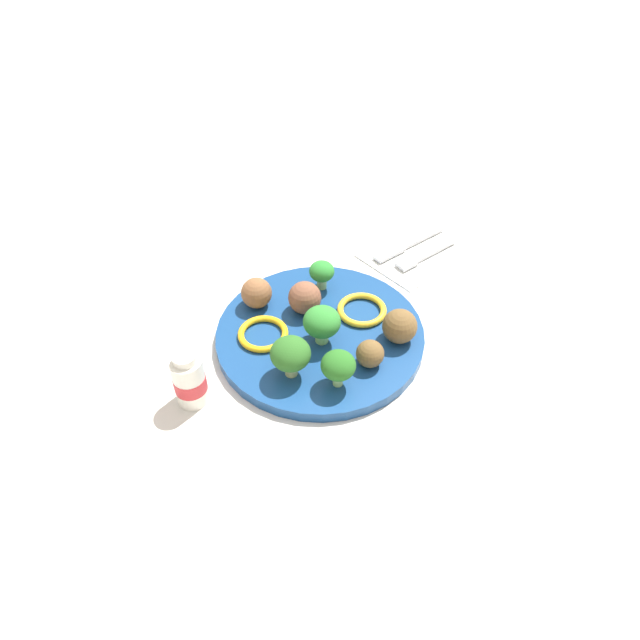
# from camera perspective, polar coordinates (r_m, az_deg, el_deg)

# --- Properties ---
(ground_plane) EXTENTS (4.00, 4.00, 0.00)m
(ground_plane) POSITION_cam_1_polar(r_m,az_deg,el_deg) (0.78, 0.00, -1.92)
(ground_plane) COLOR silver
(plate) EXTENTS (0.28, 0.28, 0.02)m
(plate) POSITION_cam_1_polar(r_m,az_deg,el_deg) (0.78, 0.00, -1.50)
(plate) COLOR navy
(plate) RESTS_ON ground_plane
(broccoli_floret_far_rim) EXTENTS (0.05, 0.05, 0.05)m
(broccoli_floret_far_rim) POSITION_cam_1_polar(r_m,az_deg,el_deg) (0.74, 0.19, -0.25)
(broccoli_floret_far_rim) COLOR #90CE75
(broccoli_floret_far_rim) RESTS_ON plate
(broccoli_floret_front_right) EXTENTS (0.04, 0.04, 0.05)m
(broccoli_floret_front_right) POSITION_cam_1_polar(r_m,az_deg,el_deg) (0.68, 1.82, -4.57)
(broccoli_floret_front_right) COLOR #9ACB79
(broccoli_floret_front_right) RESTS_ON plate
(broccoli_floret_front_left) EXTENTS (0.05, 0.05, 0.06)m
(broccoli_floret_front_left) POSITION_cam_1_polar(r_m,az_deg,el_deg) (0.69, -2.94, -3.42)
(broccoli_floret_front_left) COLOR #ABBC73
(broccoli_floret_front_left) RESTS_ON plate
(broccoli_floret_mid_left) EXTENTS (0.04, 0.04, 0.04)m
(broccoli_floret_mid_left) POSITION_cam_1_polar(r_m,az_deg,el_deg) (0.82, 0.17, 4.76)
(broccoli_floret_mid_left) COLOR #94C27C
(broccoli_floret_mid_left) RESTS_ON plate
(meatball_near_rim) EXTENTS (0.05, 0.05, 0.05)m
(meatball_near_rim) POSITION_cam_1_polar(r_m,az_deg,el_deg) (0.79, -1.53, 2.23)
(meatball_near_rim) COLOR brown
(meatball_near_rim) RESTS_ON plate
(meatball_back_left) EXTENTS (0.04, 0.04, 0.04)m
(meatball_back_left) POSITION_cam_1_polar(r_m,az_deg,el_deg) (0.72, 4.99, -3.34)
(meatball_back_left) COLOR brown
(meatball_back_left) RESTS_ON plate
(meatball_far_rim) EXTENTS (0.05, 0.05, 0.05)m
(meatball_far_rim) POSITION_cam_1_polar(r_m,az_deg,el_deg) (0.75, 7.91, -0.62)
(meatball_far_rim) COLOR brown
(meatball_far_rim) RESTS_ON plate
(meatball_mid_left) EXTENTS (0.04, 0.04, 0.04)m
(meatball_mid_left) POSITION_cam_1_polar(r_m,az_deg,el_deg) (0.80, -6.32, 2.69)
(meatball_mid_left) COLOR brown
(meatball_mid_left) RESTS_ON plate
(pepper_ring_near_rim) EXTENTS (0.09, 0.09, 0.01)m
(pepper_ring_near_rim) POSITION_cam_1_polar(r_m,az_deg,el_deg) (0.80, 4.18, 1.02)
(pepper_ring_near_rim) COLOR yellow
(pepper_ring_near_rim) RESTS_ON plate
(pepper_ring_center) EXTENTS (0.07, 0.07, 0.01)m
(pepper_ring_center) POSITION_cam_1_polar(r_m,az_deg,el_deg) (0.77, -5.67, -1.35)
(pepper_ring_center) COLOR yellow
(pepper_ring_center) RESTS_ON plate
(napkin) EXTENTS (0.18, 0.13, 0.01)m
(napkin) POSITION_cam_1_polar(r_m,az_deg,el_deg) (0.94, 9.69, 6.80)
(napkin) COLOR white
(napkin) RESTS_ON ground_plane
(fork) EXTENTS (0.12, 0.04, 0.01)m
(fork) POSITION_cam_1_polar(r_m,az_deg,el_deg) (0.93, 10.22, 6.37)
(fork) COLOR silver
(fork) RESTS_ON napkin
(knife) EXTENTS (0.15, 0.04, 0.01)m
(knife) POSITION_cam_1_polar(r_m,az_deg,el_deg) (0.95, 8.60, 7.39)
(knife) COLOR silver
(knife) RESTS_ON napkin
(yogurt_bottle) EXTENTS (0.04, 0.04, 0.08)m
(yogurt_bottle) POSITION_cam_1_polar(r_m,az_deg,el_deg) (0.70, -12.82, -5.83)
(yogurt_bottle) COLOR white
(yogurt_bottle) RESTS_ON ground_plane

